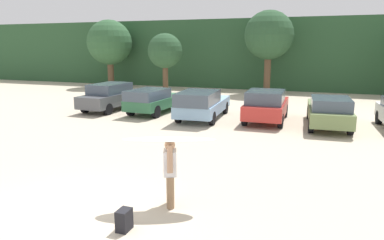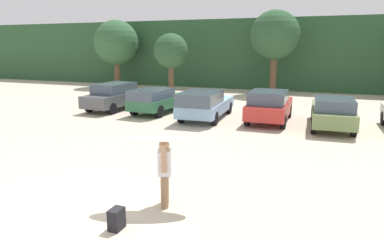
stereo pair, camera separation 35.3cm
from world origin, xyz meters
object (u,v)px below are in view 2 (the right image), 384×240
(parked_car_dark_gray, at_px, (116,96))
(parked_car_olive_green, at_px, (333,112))
(parked_car_forest_green, at_px, (157,100))
(parked_car_red, at_px, (269,106))
(person_adult, at_px, (165,169))
(parked_car_sky_blue, at_px, (205,104))
(surfboard_white, at_px, (163,139))
(backpack_dropped, at_px, (116,219))

(parked_car_dark_gray, relative_size, parked_car_olive_green, 0.99)
(parked_car_forest_green, relative_size, parked_car_red, 1.05)
(parked_car_forest_green, distance_m, person_adult, 12.01)
(parked_car_sky_blue, distance_m, parked_car_red, 3.26)
(parked_car_forest_green, xyz_separation_m, parked_car_sky_blue, (3.06, -0.67, 0.04))
(parked_car_dark_gray, xyz_separation_m, parked_car_red, (9.15, -0.40, 0.01))
(parked_car_olive_green, bearing_deg, parked_car_dark_gray, 83.55)
(parked_car_red, bearing_deg, surfboard_white, 174.85)
(parked_car_red, distance_m, person_adult, 10.51)
(parked_car_olive_green, relative_size, surfboard_white, 2.13)
(parked_car_forest_green, xyz_separation_m, person_adult, (5.57, -10.64, 0.14))
(backpack_dropped, bearing_deg, parked_car_sky_blue, 100.29)
(parked_car_sky_blue, relative_size, parked_car_red, 1.16)
(parked_car_olive_green, distance_m, surfboard_white, 10.82)
(parked_car_olive_green, distance_m, person_adult, 10.81)
(parked_car_forest_green, relative_size, surfboard_white, 1.99)
(person_adult, bearing_deg, backpack_dropped, 49.93)
(person_adult, distance_m, surfboard_white, 0.71)
(parked_car_dark_gray, relative_size, parked_car_sky_blue, 0.95)
(surfboard_white, bearing_deg, person_adult, 115.56)
(parked_car_sky_blue, xyz_separation_m, backpack_dropped, (2.06, -11.35, -0.59))
(parked_car_red, distance_m, surfboard_white, 10.51)
(surfboard_white, bearing_deg, parked_car_dark_gray, -71.86)
(parked_car_dark_gray, bearing_deg, parked_car_forest_green, -92.07)
(parked_car_dark_gray, bearing_deg, parked_car_olive_green, -90.60)
(parked_car_forest_green, bearing_deg, person_adult, -148.40)
(parked_car_forest_green, height_order, backpack_dropped, parked_car_forest_green)
(parked_car_dark_gray, bearing_deg, person_adult, -139.45)
(parked_car_olive_green, height_order, backpack_dropped, parked_car_olive_green)
(parked_car_forest_green, distance_m, parked_car_olive_green, 9.22)
(parked_car_sky_blue, relative_size, surfboard_white, 2.21)
(parked_car_sky_blue, height_order, person_adult, person_adult)
(parked_car_olive_green, bearing_deg, person_adult, 157.20)
(parked_car_red, relative_size, surfboard_white, 1.90)
(parked_car_forest_green, bearing_deg, parked_car_olive_green, -88.89)
(parked_car_forest_green, xyz_separation_m, parked_car_red, (6.28, -0.15, 0.07))
(backpack_dropped, bearing_deg, parked_car_olive_green, 70.56)
(parked_car_sky_blue, distance_m, surfboard_white, 10.27)
(parked_car_forest_green, height_order, parked_car_sky_blue, parked_car_sky_blue)
(parked_car_dark_gray, relative_size, person_adult, 2.94)
(surfboard_white, relative_size, backpack_dropped, 4.99)
(parked_car_red, height_order, person_adult, person_adult)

